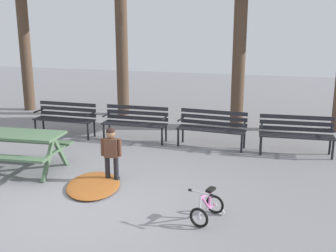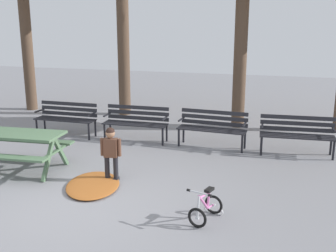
{
  "view_description": "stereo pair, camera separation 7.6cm",
  "coord_description": "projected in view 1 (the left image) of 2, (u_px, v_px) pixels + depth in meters",
  "views": [
    {
      "loc": [
        3.14,
        -5.35,
        2.83
      ],
      "look_at": [
        0.91,
        2.17,
        0.85
      ],
      "focal_mm": 43.49,
      "sensor_mm": 36.0,
      "label": 1
    },
    {
      "loc": [
        3.21,
        -5.33,
        2.83
      ],
      "look_at": [
        0.91,
        2.17,
        0.85
      ],
      "focal_mm": 43.49,
      "sensor_mm": 36.0,
      "label": 2
    }
  ],
  "objects": [
    {
      "name": "ground",
      "position": [
        76.0,
        205.0,
        6.53
      ],
      "size": [
        36.0,
        36.0,
        0.0
      ],
      "primitive_type": "plane",
      "color": "gray"
    },
    {
      "name": "leaf_pile",
      "position": [
        93.0,
        185.0,
        7.24
      ],
      "size": [
        1.33,
        1.57,
        0.07
      ],
      "primitive_type": "ellipsoid",
      "rotation": [
        0.0,
        0.0,
        1.91
      ],
      "color": "#9E5623",
      "rests_on": "ground"
    },
    {
      "name": "park_bench_far_left",
      "position": [
        66.0,
        116.0,
        10.48
      ],
      "size": [
        1.6,
        0.46,
        0.85
      ],
      "color": "#232328",
      "rests_on": "ground"
    },
    {
      "name": "park_bench_far_right",
      "position": [
        296.0,
        132.0,
        8.98
      ],
      "size": [
        1.63,
        0.57,
        0.85
      ],
      "color": "#232328",
      "rests_on": "ground"
    },
    {
      "name": "kids_bicycle",
      "position": [
        207.0,
        208.0,
        5.99
      ],
      "size": [
        0.48,
        0.62,
        0.54
      ],
      "color": "black",
      "rests_on": "ground"
    },
    {
      "name": "picnic_table",
      "position": [
        17.0,
        142.0,
        7.94
      ],
      "size": [
        1.91,
        1.49,
        0.79
      ],
      "color": "#4C6B4C",
      "rests_on": "ground"
    },
    {
      "name": "child_standing",
      "position": [
        111.0,
        150.0,
        7.39
      ],
      "size": [
        0.38,
        0.2,
        1.02
      ],
      "color": "black",
      "rests_on": "ground"
    },
    {
      "name": "park_bench_right",
      "position": [
        212.0,
        126.0,
        9.52
      ],
      "size": [
        1.62,
        0.55,
        0.85
      ],
      "color": "#232328",
      "rests_on": "ground"
    },
    {
      "name": "park_bench_left",
      "position": [
        136.0,
        120.0,
        10.03
      ],
      "size": [
        1.61,
        0.5,
        0.85
      ],
      "color": "#232328",
      "rests_on": "ground"
    }
  ]
}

